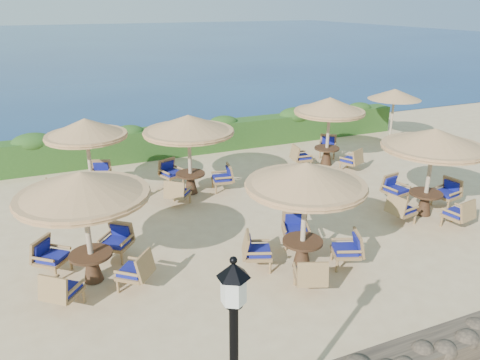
# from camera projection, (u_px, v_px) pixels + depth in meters

# --- Properties ---
(ground) EXTENTS (120.00, 120.00, 0.00)m
(ground) POSITION_uv_depth(u_px,v_px,m) (296.00, 216.00, 13.92)
(ground) COLOR #D3B686
(ground) RESTS_ON ground
(sea) EXTENTS (160.00, 160.00, 0.00)m
(sea) POSITION_uv_depth(u_px,v_px,m) (77.00, 41.00, 73.99)
(sea) COLOR #0C2450
(sea) RESTS_ON ground
(hedge) EXTENTS (18.00, 0.90, 1.20)m
(hedge) POSITION_uv_depth(u_px,v_px,m) (212.00, 137.00, 19.88)
(hedge) COLOR #1F4416
(hedge) RESTS_ON ground
(stone_wall) EXTENTS (15.00, 0.65, 0.44)m
(stone_wall) POSITION_uv_depth(u_px,v_px,m) (465.00, 340.00, 8.52)
(stone_wall) COLOR brown
(stone_wall) RESTS_ON ground
(extra_parasol) EXTENTS (2.30, 2.30, 2.41)m
(extra_parasol) POSITION_uv_depth(u_px,v_px,m) (395.00, 94.00, 20.47)
(extra_parasol) COLOR tan
(extra_parasol) RESTS_ON ground
(cafe_set_0) EXTENTS (2.88, 2.88, 2.65)m
(cafe_set_0) POSITION_uv_depth(u_px,v_px,m) (85.00, 207.00, 10.07)
(cafe_set_0) COLOR tan
(cafe_set_0) RESTS_ON ground
(cafe_set_1) EXTENTS (2.86, 2.86, 2.65)m
(cafe_set_1) POSITION_uv_depth(u_px,v_px,m) (305.00, 197.00, 10.64)
(cafe_set_1) COLOR tan
(cafe_set_1) RESTS_ON ground
(cafe_set_2) EXTENTS (2.93, 2.93, 2.65)m
(cafe_set_2) POSITION_uv_depth(u_px,v_px,m) (432.00, 156.00, 13.38)
(cafe_set_2) COLOR tan
(cafe_set_2) RESTS_ON ground
(cafe_set_3) EXTENTS (2.70, 2.74, 2.65)m
(cafe_set_3) POSITION_uv_depth(u_px,v_px,m) (87.00, 144.00, 14.51)
(cafe_set_3) COLOR tan
(cafe_set_3) RESTS_ON ground
(cafe_set_4) EXTENTS (2.93, 2.93, 2.65)m
(cafe_set_4) POSITION_uv_depth(u_px,v_px,m) (189.00, 137.00, 14.91)
(cafe_set_4) COLOR tan
(cafe_set_4) RESTS_ON ground
(cafe_set_5) EXTENTS (2.77, 2.76, 2.65)m
(cafe_set_5) POSITION_uv_depth(u_px,v_px,m) (329.00, 118.00, 17.60)
(cafe_set_5) COLOR tan
(cafe_set_5) RESTS_ON ground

